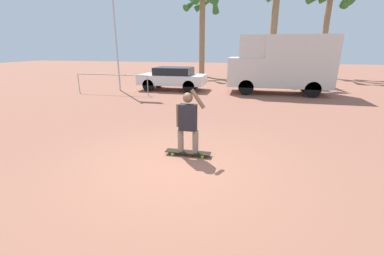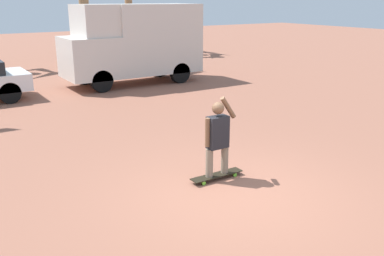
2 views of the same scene
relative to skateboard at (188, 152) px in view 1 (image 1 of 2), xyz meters
name	(u,v)px [view 1 (image 1 of 2)]	position (x,y,z in m)	size (l,w,h in m)	color
ground_plane	(175,167)	(-0.13, -0.70, -0.08)	(80.00, 80.00, 0.00)	#935B47
skateboard	(188,152)	(0.00, 0.00, 0.00)	(1.09, 0.23, 0.09)	black
person_skateboarder	(188,120)	(0.00, 0.00, 0.81)	(0.68, 0.23, 1.51)	gray
camper_van	(282,63)	(2.90, 9.60, 1.60)	(5.42, 2.06, 3.11)	black
parked_car_white	(173,78)	(-3.28, 9.52, 0.66)	(3.94, 1.88, 1.35)	black
palm_tree_far_left	(202,11)	(-3.06, 17.50, 5.31)	(3.25, 3.21, 6.91)	#8E704C
flagpole	(117,22)	(-6.18, 8.56, 3.73)	(1.19, 0.12, 6.38)	#B7B7BC
plaza_railing_segment	(111,77)	(-6.14, 7.38, 0.83)	(4.24, 0.05, 1.08)	#99999E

